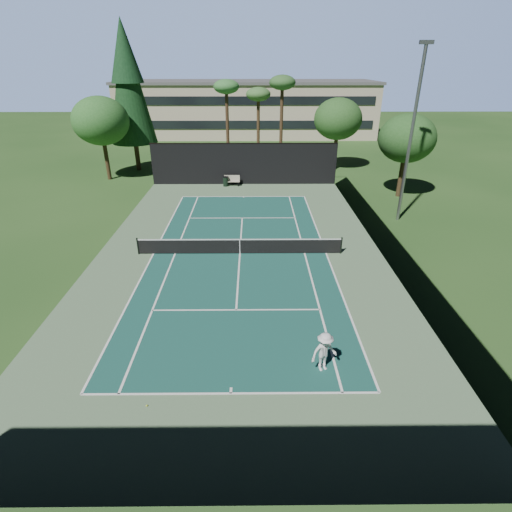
{
  "coord_description": "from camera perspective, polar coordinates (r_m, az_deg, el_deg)",
  "views": [
    {
      "loc": [
        0.84,
        -22.82,
        10.98
      ],
      "look_at": [
        1.0,
        -3.0,
        1.3
      ],
      "focal_mm": 28.0,
      "sensor_mm": 36.0,
      "label": 1
    }
  ],
  "objects": [
    {
      "name": "court_surface",
      "position": [
        25.34,
        -2.32,
        0.35
      ],
      "size": [
        10.97,
        23.77,
        0.01
      ],
      "primitive_type": "cube",
      "color": "#184E44",
      "rests_on": "ground"
    },
    {
      "name": "light_pole",
      "position": [
        31.24,
        21.34,
        16.02
      ],
      "size": [
        0.9,
        0.25,
        12.22
      ],
      "color": "gray",
      "rests_on": "ground"
    },
    {
      "name": "decid_tree_b",
      "position": [
        37.69,
        20.76,
        15.42
      ],
      "size": [
        4.8,
        4.8,
        7.14
      ],
      "color": "#47341E",
      "rests_on": "ground"
    },
    {
      "name": "player",
      "position": [
        16.11,
        9.73,
        -13.37
      ],
      "size": [
        1.26,
        0.99,
        1.71
      ],
      "primitive_type": "imported",
      "rotation": [
        0.0,
        0.0,
        0.37
      ],
      "color": "white",
      "rests_on": "ground"
    },
    {
      "name": "campus_building",
      "position": [
        69.14,
        -1.24,
        20.39
      ],
      "size": [
        40.5,
        12.5,
        8.3
      ],
      "color": "beige",
      "rests_on": "ground"
    },
    {
      "name": "palm_c",
      "position": [
        45.99,
        3.78,
        23.01
      ],
      "size": [
        2.8,
        2.8,
        9.77
      ],
      "color": "#49321F",
      "rests_on": "ground"
    },
    {
      "name": "park_bench",
      "position": [
        39.74,
        -3.44,
        10.75
      ],
      "size": [
        1.5,
        0.45,
        1.02
      ],
      "color": "#BAAD9A",
      "rests_on": "ground"
    },
    {
      "name": "apron_slab",
      "position": [
        25.34,
        -2.32,
        0.34
      ],
      "size": [
        18.0,
        32.0,
        0.01
      ],
      "primitive_type": "cube",
      "color": "#5A7955",
      "rests_on": "ground"
    },
    {
      "name": "trash_bin",
      "position": [
        39.65,
        -4.34,
        10.59
      ],
      "size": [
        0.56,
        0.56,
        0.95
      ],
      "color": "black",
      "rests_on": "ground"
    },
    {
      "name": "tennis_ball_a",
      "position": [
        15.54,
        -15.33,
        -19.92
      ],
      "size": [
        0.07,
        0.07,
        0.07
      ],
      "primitive_type": "sphere",
      "color": "#BDCF2F",
      "rests_on": "ground"
    },
    {
      "name": "tennis_ball_b",
      "position": [
        26.43,
        -11.5,
        1.01
      ],
      "size": [
        0.07,
        0.07,
        0.07
      ],
      "primitive_type": "sphere",
      "color": "#B1CE2E",
      "rests_on": "ground"
    },
    {
      "name": "tennis_ball_c",
      "position": [
        27.01,
        5.55,
        2.0
      ],
      "size": [
        0.07,
        0.07,
        0.07
      ],
      "primitive_type": "sphere",
      "color": "#B5D630",
      "rests_on": "ground"
    },
    {
      "name": "court_lines",
      "position": [
        25.33,
        -2.32,
        0.37
      ],
      "size": [
        11.07,
        23.87,
        0.01
      ],
      "color": "white",
      "rests_on": "ground"
    },
    {
      "name": "palm_b",
      "position": [
        48.96,
        0.33,
        21.78
      ],
      "size": [
        2.8,
        2.8,
        8.42
      ],
      "color": "#4C3520",
      "rests_on": "ground"
    },
    {
      "name": "tennis_ball_d",
      "position": [
        28.82,
        -10.38,
        3.25
      ],
      "size": [
        0.06,
        0.06,
        0.06
      ],
      "primitive_type": "sphere",
      "color": "yellow",
      "rests_on": "ground"
    },
    {
      "name": "ground",
      "position": [
        25.34,
        -2.32,
        0.33
      ],
      "size": [
        160.0,
        160.0,
        0.0
      ],
      "primitive_type": "plane",
      "color": "#264C1C",
      "rests_on": "ground"
    },
    {
      "name": "pine_tree",
      "position": [
        46.65,
        -17.93,
        23.15
      ],
      "size": [
        4.8,
        4.8,
        15.0
      ],
      "color": "#4B3520",
      "rests_on": "ground"
    },
    {
      "name": "tennis_net",
      "position": [
        25.1,
        -2.34,
        1.47
      ],
      "size": [
        12.9,
        0.1,
        1.1
      ],
      "color": "black",
      "rests_on": "ground"
    },
    {
      "name": "palm_a",
      "position": [
        46.99,
        -4.25,
        22.56
      ],
      "size": [
        2.8,
        2.8,
        9.32
      ],
      "color": "#49311F",
      "rests_on": "ground"
    },
    {
      "name": "decid_tree_c",
      "position": [
        43.75,
        -21.32,
        17.52
      ],
      "size": [
        5.44,
        5.44,
        8.09
      ],
      "color": "#45321D",
      "rests_on": "ground"
    },
    {
      "name": "fence",
      "position": [
        24.6,
        -2.4,
        4.61
      ],
      "size": [
        18.04,
        32.05,
        4.03
      ],
      "color": "black",
      "rests_on": "ground"
    },
    {
      "name": "decid_tree_a",
      "position": [
        46.09,
        11.62,
        18.6
      ],
      "size": [
        5.12,
        5.12,
        7.62
      ],
      "color": "#412B1C",
      "rests_on": "ground"
    }
  ]
}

